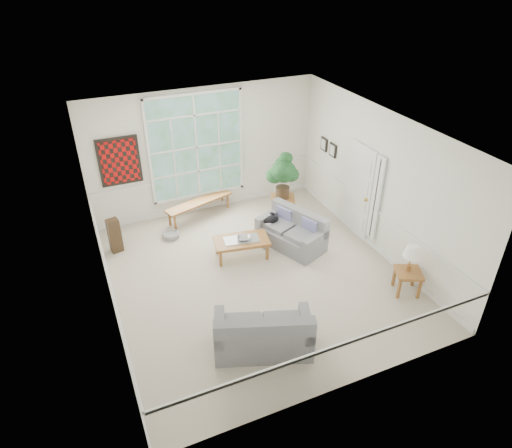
% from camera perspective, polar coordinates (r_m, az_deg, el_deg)
% --- Properties ---
extents(floor, '(5.50, 6.00, 0.01)m').
position_cam_1_polar(floor, '(9.17, -0.08, -6.36)').
color(floor, '#B6AB99').
rests_on(floor, ground).
extents(ceiling, '(5.50, 6.00, 0.02)m').
position_cam_1_polar(ceiling, '(7.70, -0.09, 11.57)').
color(ceiling, white).
rests_on(ceiling, ground).
extents(wall_back, '(5.50, 0.02, 3.00)m').
position_cam_1_polar(wall_back, '(10.87, -6.45, 9.05)').
color(wall_back, white).
rests_on(wall_back, ground).
extents(wall_front, '(5.50, 0.02, 3.00)m').
position_cam_1_polar(wall_front, '(6.21, 11.17, -10.93)').
color(wall_front, white).
rests_on(wall_front, ground).
extents(wall_left, '(0.02, 6.00, 3.00)m').
position_cam_1_polar(wall_left, '(7.82, -18.92, -2.25)').
color(wall_left, white).
rests_on(wall_left, ground).
extents(wall_right, '(0.02, 6.00, 3.00)m').
position_cam_1_polar(wall_right, '(9.63, 15.17, 5.00)').
color(wall_right, white).
rests_on(wall_right, ground).
extents(window_back, '(2.30, 0.08, 2.40)m').
position_cam_1_polar(window_back, '(10.73, -7.46, 9.53)').
color(window_back, white).
rests_on(window_back, wall_back).
extents(entry_door, '(0.08, 0.90, 2.10)m').
position_cam_1_polar(entry_door, '(10.22, 12.66, 4.13)').
color(entry_door, white).
rests_on(entry_door, floor).
extents(door_sidelight, '(0.08, 0.26, 1.90)m').
position_cam_1_polar(door_sidelight, '(9.74, 14.81, 3.05)').
color(door_sidelight, white).
rests_on(door_sidelight, wall_right).
extents(wall_art, '(0.90, 0.06, 1.10)m').
position_cam_1_polar(wall_art, '(10.44, -16.70, 7.50)').
color(wall_art, '#660C0B').
rests_on(wall_art, wall_back).
extents(wall_frame_near, '(0.04, 0.26, 0.32)m').
position_cam_1_polar(wall_frame_near, '(10.87, 9.53, 9.08)').
color(wall_frame_near, black).
rests_on(wall_frame_near, wall_right).
extents(wall_frame_far, '(0.04, 0.26, 0.32)m').
position_cam_1_polar(wall_frame_far, '(11.18, 8.45, 9.83)').
color(wall_frame_far, black).
rests_on(wall_frame_far, wall_right).
extents(loveseat_right, '(1.26, 1.64, 0.79)m').
position_cam_1_polar(loveseat_right, '(9.82, 4.40, -0.77)').
color(loveseat_right, slate).
rests_on(loveseat_right, floor).
extents(loveseat_front, '(1.73, 1.28, 0.84)m').
position_cam_1_polar(loveseat_front, '(7.45, 0.89, -12.87)').
color(loveseat_front, slate).
rests_on(loveseat_front, floor).
extents(coffee_table, '(1.21, 0.80, 0.42)m').
position_cam_1_polar(coffee_table, '(9.56, -1.80, -3.01)').
color(coffee_table, brown).
rests_on(coffee_table, floor).
extents(pewter_bowl, '(0.42, 0.42, 0.08)m').
position_cam_1_polar(pewter_bowl, '(9.42, -1.59, -1.73)').
color(pewter_bowl, '#9D9DA2').
rests_on(pewter_bowl, coffee_table).
extents(window_bench, '(1.75, 0.86, 0.40)m').
position_cam_1_polar(window_bench, '(11.06, -7.07, 1.91)').
color(window_bench, brown).
rests_on(window_bench, floor).
extents(end_table, '(0.72, 0.72, 0.55)m').
position_cam_1_polar(end_table, '(10.88, 3.34, 2.01)').
color(end_table, brown).
rests_on(end_table, floor).
extents(houseplant, '(0.69, 0.69, 1.10)m').
position_cam_1_polar(houseplant, '(10.52, 3.40, 5.97)').
color(houseplant, '#1C4B23').
rests_on(houseplant, end_table).
extents(side_table, '(0.62, 0.62, 0.47)m').
position_cam_1_polar(side_table, '(9.07, 18.32, -6.85)').
color(side_table, brown).
rests_on(side_table, floor).
extents(table_lamp, '(0.32, 0.32, 0.54)m').
position_cam_1_polar(table_lamp, '(8.81, 18.78, -4.06)').
color(table_lamp, white).
rests_on(table_lamp, side_table).
extents(pet_bed, '(0.40, 0.40, 0.12)m').
position_cam_1_polar(pet_bed, '(10.42, -10.60, -1.36)').
color(pet_bed, gray).
rests_on(pet_bed, floor).
extents(floor_speaker, '(0.28, 0.24, 0.77)m').
position_cam_1_polar(floor_speaker, '(10.08, -17.27, -1.38)').
color(floor_speaker, '#382818').
rests_on(floor_speaker, floor).
extents(cat, '(0.45, 0.43, 0.17)m').
position_cam_1_polar(cat, '(9.99, 1.85, 0.59)').
color(cat, black).
rests_on(cat, loveseat_right).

